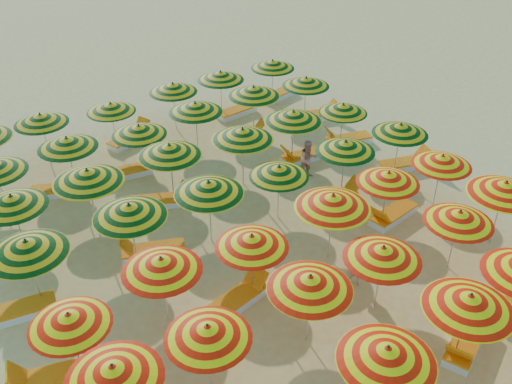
% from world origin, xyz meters
% --- Properties ---
extents(ground, '(120.00, 120.00, 0.00)m').
position_xyz_m(ground, '(0.00, 0.00, 0.00)').
color(ground, '#E7C866').
rests_on(ground, ground).
extents(umbrella_8, '(2.00, 2.00, 2.01)m').
position_xyz_m(umbrella_8, '(-1.12, -5.62, 1.77)').
color(umbrella_8, silver).
rests_on(umbrella_8, ground).
extents(umbrella_9, '(2.10, 2.10, 2.04)m').
position_xyz_m(umbrella_9, '(1.24, -5.56, 1.79)').
color(umbrella_9, silver).
rests_on(umbrella_9, ground).
extents(umbrella_12, '(2.18, 2.18, 1.95)m').
position_xyz_m(umbrella_12, '(-5.50, -3.18, 1.72)').
color(umbrella_12, silver).
rests_on(umbrella_12, ground).
extents(umbrella_13, '(2.08, 2.08, 1.88)m').
position_xyz_m(umbrella_13, '(-3.58, -3.22, 1.65)').
color(umbrella_13, silver).
rests_on(umbrella_13, ground).
extents(umbrella_14, '(2.27, 2.27, 2.00)m').
position_xyz_m(umbrella_14, '(-1.11, -3.29, 1.76)').
color(umbrella_14, silver).
rests_on(umbrella_14, ground).
extents(umbrella_15, '(2.00, 2.00, 1.94)m').
position_xyz_m(umbrella_15, '(0.94, -3.37, 1.71)').
color(umbrella_15, silver).
rests_on(umbrella_15, ground).
extents(umbrella_16, '(1.83, 1.83, 1.88)m').
position_xyz_m(umbrella_16, '(3.61, -3.34, 1.65)').
color(umbrella_16, silver).
rests_on(umbrella_16, ground).
extents(umbrella_17, '(2.50, 2.50, 2.08)m').
position_xyz_m(umbrella_17, '(5.45, -3.27, 1.83)').
color(umbrella_17, silver).
rests_on(umbrella_17, ground).
extents(umbrella_18, '(2.06, 2.06, 1.81)m').
position_xyz_m(umbrella_18, '(-5.73, -1.35, 1.60)').
color(umbrella_18, silver).
rests_on(umbrella_18, ground).
extents(umbrella_19, '(2.41, 2.41, 1.96)m').
position_xyz_m(umbrella_19, '(-3.49, -0.96, 1.73)').
color(umbrella_19, silver).
rests_on(umbrella_19, ground).
extents(umbrella_20, '(1.94, 1.94, 1.90)m').
position_xyz_m(umbrella_20, '(-1.31, -1.30, 1.67)').
color(umbrella_20, silver).
rests_on(umbrella_20, ground).
extents(umbrella_21, '(2.50, 2.50, 2.11)m').
position_xyz_m(umbrella_21, '(1.20, -1.27, 1.85)').
color(umbrella_21, silver).
rests_on(umbrella_21, ground).
extents(umbrella_22, '(2.11, 2.11, 1.89)m').
position_xyz_m(umbrella_22, '(3.44, -1.00, 1.67)').
color(umbrella_22, silver).
rests_on(umbrella_22, ground).
extents(umbrella_23, '(2.23, 2.23, 1.88)m').
position_xyz_m(umbrella_23, '(5.47, -1.15, 1.65)').
color(umbrella_23, silver).
rests_on(umbrella_23, ground).
extents(umbrella_24, '(2.41, 2.41, 2.02)m').
position_xyz_m(umbrella_24, '(-5.85, 1.25, 1.78)').
color(umbrella_24, silver).
rests_on(umbrella_24, ground).
extents(umbrella_25, '(2.53, 2.53, 2.03)m').
position_xyz_m(umbrella_25, '(-3.29, 1.31, 1.79)').
color(umbrella_25, silver).
rests_on(umbrella_25, ground).
extents(umbrella_26, '(2.06, 2.06, 2.04)m').
position_xyz_m(umbrella_26, '(-1.10, 1.13, 1.79)').
color(umbrella_26, silver).
rests_on(umbrella_26, ground).
extents(umbrella_27, '(2.01, 2.01, 1.84)m').
position_xyz_m(umbrella_27, '(1.13, 1.02, 1.62)').
color(umbrella_27, silver).
rests_on(umbrella_27, ground).
extents(umbrella_28, '(2.36, 2.36, 1.95)m').
position_xyz_m(umbrella_28, '(3.57, 0.98, 1.72)').
color(umbrella_28, silver).
rests_on(umbrella_28, ground).
extents(umbrella_29, '(2.40, 2.40, 1.92)m').
position_xyz_m(umbrella_29, '(5.84, 0.91, 1.69)').
color(umbrella_29, silver).
rests_on(umbrella_29, ground).
extents(umbrella_30, '(2.31, 2.31, 1.92)m').
position_xyz_m(umbrella_30, '(-5.65, 3.53, 1.69)').
color(umbrella_30, silver).
rests_on(umbrella_30, ground).
extents(umbrella_31, '(2.11, 2.11, 2.10)m').
position_xyz_m(umbrella_31, '(-3.62, 3.41, 1.85)').
color(umbrella_31, silver).
rests_on(umbrella_31, ground).
extents(umbrella_32, '(2.51, 2.51, 2.04)m').
position_xyz_m(umbrella_32, '(-1.07, 3.57, 1.80)').
color(umbrella_32, silver).
rests_on(umbrella_32, ground).
extents(umbrella_33, '(2.59, 2.59, 2.08)m').
position_xyz_m(umbrella_33, '(1.26, 3.18, 1.83)').
color(umbrella_33, silver).
rests_on(umbrella_33, ground).
extents(umbrella_34, '(2.55, 2.55, 2.05)m').
position_xyz_m(umbrella_34, '(3.38, 3.38, 1.80)').
color(umbrella_34, silver).
rests_on(umbrella_34, ground).
extents(umbrella_35, '(1.96, 1.96, 1.81)m').
position_xyz_m(umbrella_35, '(5.46, 3.27, 1.60)').
color(umbrella_35, silver).
rests_on(umbrella_35, ground).
extents(umbrella_37, '(2.34, 2.34, 1.96)m').
position_xyz_m(umbrella_37, '(-3.44, 5.84, 1.72)').
color(umbrella_37, silver).
rests_on(umbrella_37, ground).
extents(umbrella_38, '(1.86, 1.86, 1.89)m').
position_xyz_m(umbrella_38, '(-1.21, 5.53, 1.67)').
color(umbrella_38, silver).
rests_on(umbrella_38, ground).
extents(umbrella_39, '(2.34, 2.34, 1.99)m').
position_xyz_m(umbrella_39, '(1.04, 5.89, 1.75)').
color(umbrella_39, silver).
rests_on(umbrella_39, ground).
extents(umbrella_40, '(2.31, 2.31, 2.05)m').
position_xyz_m(umbrella_40, '(3.40, 5.83, 1.81)').
color(umbrella_40, silver).
rests_on(umbrella_40, ground).
extents(umbrella_41, '(1.95, 1.95, 1.91)m').
position_xyz_m(umbrella_41, '(5.72, 5.73, 1.68)').
color(umbrella_41, silver).
rests_on(umbrella_41, ground).
extents(umbrella_43, '(2.07, 2.07, 1.91)m').
position_xyz_m(umbrella_43, '(-3.62, 8.07, 1.68)').
color(umbrella_43, silver).
rests_on(umbrella_43, ground).
extents(umbrella_44, '(1.99, 1.99, 1.82)m').
position_xyz_m(umbrella_44, '(-1.28, 7.80, 1.60)').
color(umbrella_44, silver).
rests_on(umbrella_44, ground).
extents(umbrella_45, '(2.23, 2.23, 1.92)m').
position_xyz_m(umbrella_45, '(1.23, 7.99, 1.69)').
color(umbrella_45, silver).
rests_on(umbrella_45, ground).
extents(umbrella_46, '(2.26, 2.26, 1.94)m').
position_xyz_m(umbrella_46, '(3.28, 8.00, 1.71)').
color(umbrella_46, silver).
rests_on(umbrella_46, ground).
extents(umbrella_47, '(2.03, 2.03, 1.90)m').
position_xyz_m(umbrella_47, '(5.72, 7.97, 1.67)').
color(umbrella_47, silver).
rests_on(umbrella_47, ground).
extents(lounger_5, '(1.82, 1.22, 0.69)m').
position_xyz_m(lounger_5, '(1.75, -5.45, 0.15)').
color(lounger_5, white).
rests_on(lounger_5, ground).
extents(lounger_8, '(1.82, 1.00, 0.69)m').
position_xyz_m(lounger_8, '(-6.33, -1.29, 0.15)').
color(lounger_8, white).
rests_on(lounger_8, ground).
extents(lounger_9, '(1.82, 0.94, 0.69)m').
position_xyz_m(lounger_9, '(-1.81, -1.43, 0.15)').
color(lounger_9, white).
rests_on(lounger_9, ground).
extents(lounger_10, '(1.80, 0.85, 0.69)m').
position_xyz_m(lounger_10, '(3.94, -0.93, 0.15)').
color(lounger_10, white).
rests_on(lounger_10, ground).
extents(lounger_11, '(1.80, 0.84, 0.69)m').
position_xyz_m(lounger_11, '(-6.44, 1.14, 0.15)').
color(lounger_11, white).
rests_on(lounger_11, ground).
extents(lounger_12, '(1.82, 1.17, 0.69)m').
position_xyz_m(lounger_12, '(-2.79, 1.46, 0.15)').
color(lounger_12, white).
rests_on(lounger_12, ground).
extents(lounger_13, '(1.83, 1.11, 0.69)m').
position_xyz_m(lounger_13, '(3.07, 0.80, 0.15)').
color(lounger_13, white).
rests_on(lounger_13, ground).
extents(lounger_14, '(1.83, 1.06, 0.69)m').
position_xyz_m(lounger_14, '(6.44, 1.02, 0.15)').
color(lounger_14, white).
rests_on(lounger_14, ground).
extents(lounger_15, '(1.82, 0.94, 0.69)m').
position_xyz_m(lounger_15, '(-6.15, 3.28, 0.15)').
color(lounger_15, white).
rests_on(lounger_15, ground).
extents(lounger_16, '(1.82, 1.24, 0.69)m').
position_xyz_m(lounger_16, '(-1.57, 3.58, 0.15)').
color(lounger_16, white).
rests_on(lounger_16, ground).
extents(lounger_17, '(1.78, 0.73, 0.69)m').
position_xyz_m(lounger_17, '(3.88, 3.34, 0.15)').
color(lounger_17, white).
rests_on(lounger_17, ground).
extents(lounger_18, '(1.82, 1.00, 0.69)m').
position_xyz_m(lounger_18, '(5.97, 3.45, 0.15)').
color(lounger_18, white).
rests_on(lounger_18, ground).
extents(lounger_19, '(1.82, 1.21, 0.69)m').
position_xyz_m(lounger_19, '(-3.94, 5.88, 0.15)').
color(lounger_19, white).
rests_on(lounger_19, ground).
extents(lounger_20, '(1.79, 0.80, 0.69)m').
position_xyz_m(lounger_20, '(-1.71, 5.75, 0.15)').
color(lounger_20, white).
rests_on(lounger_20, ground).
extents(lounger_21, '(1.82, 1.26, 0.69)m').
position_xyz_m(lounger_21, '(2.89, 5.88, 0.15)').
color(lounger_21, white).
rests_on(lounger_21, ground).
extents(lounger_22, '(1.83, 1.10, 0.69)m').
position_xyz_m(lounger_22, '(6.31, 5.70, 0.15)').
color(lounger_22, white).
rests_on(lounger_22, ground).
extents(lounger_23, '(1.83, 1.14, 0.69)m').
position_xyz_m(lounger_23, '(-0.69, 7.93, 0.15)').
color(lounger_23, white).
rests_on(lounger_23, ground).
extents(lounger_24, '(1.79, 0.77, 0.69)m').
position_xyz_m(lounger_24, '(3.88, 7.76, 0.15)').
color(lounger_24, white).
rests_on(lounger_24, ground).
extents(lounger_25, '(1.82, 0.99, 0.69)m').
position_xyz_m(lounger_25, '(6.22, 8.19, 0.15)').
color(lounger_25, white).
rests_on(lounger_25, ground).
extents(beachgoer_a, '(0.57, 0.47, 1.33)m').
position_xyz_m(beachgoer_a, '(1.07, -2.47, 0.67)').
color(beachgoer_a, tan).
rests_on(beachgoer_a, ground).
extents(beachgoer_b, '(0.73, 0.61, 1.34)m').
position_xyz_m(beachgoer_b, '(3.29, 2.37, 0.67)').
color(beachgoer_b, tan).
rests_on(beachgoer_b, ground).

